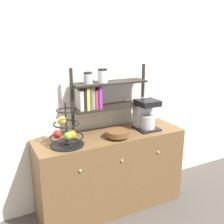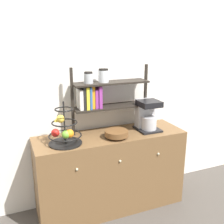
# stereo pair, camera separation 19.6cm
# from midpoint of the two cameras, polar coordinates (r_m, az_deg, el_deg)

# --- Properties ---
(ground_plane) EXTENTS (12.00, 12.00, 0.00)m
(ground_plane) POSITION_cam_midpoint_polar(r_m,az_deg,el_deg) (2.75, -0.21, -22.12)
(ground_plane) COLOR #47423D
(wall_back) EXTENTS (7.00, 0.05, 2.60)m
(wall_back) POSITION_cam_midpoint_polar(r_m,az_deg,el_deg) (2.65, -5.14, 7.29)
(wall_back) COLOR silver
(wall_back) RESTS_ON ground_plane
(sideboard) EXTENTS (1.46, 0.47, 0.79)m
(sideboard) POSITION_cam_midpoint_polar(r_m,az_deg,el_deg) (2.70, -2.43, -12.83)
(sideboard) COLOR brown
(sideboard) RESTS_ON ground_plane
(coffee_maker) EXTENTS (0.22, 0.25, 0.31)m
(coffee_maker) POSITION_cam_midpoint_polar(r_m,az_deg,el_deg) (2.67, 5.19, -0.50)
(coffee_maker) COLOR black
(coffee_maker) RESTS_ON sideboard
(fruit_stand) EXTENTS (0.29, 0.29, 0.38)m
(fruit_stand) POSITION_cam_midpoint_polar(r_m,az_deg,el_deg) (2.29, -12.44, -4.38)
(fruit_stand) COLOR black
(fruit_stand) RESTS_ON sideboard
(wooden_bowl) EXTENTS (0.22, 0.22, 0.07)m
(wooden_bowl) POSITION_cam_midpoint_polar(r_m,az_deg,el_deg) (2.44, -1.15, -4.71)
(wooden_bowl) COLOR brown
(wooden_bowl) RESTS_ON sideboard
(shelf_hutch) EXTENTS (0.79, 0.20, 0.65)m
(shelf_hutch) POSITION_cam_midpoint_polar(r_m,az_deg,el_deg) (2.51, -4.98, 3.98)
(shelf_hutch) COLOR black
(shelf_hutch) RESTS_ON sideboard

